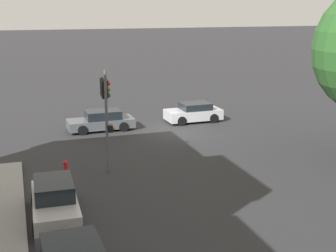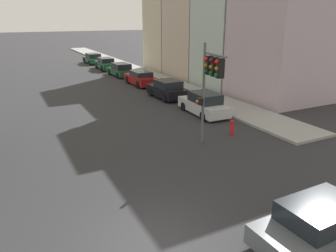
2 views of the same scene
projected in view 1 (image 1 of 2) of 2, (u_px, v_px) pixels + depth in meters
The scene contains 6 objects.
ground_plane at pixel (176, 132), 31.75m from camera, with size 300.00×300.00×0.00m, color #28282B.
traffic_signal at pixel (106, 98), 23.87m from camera, with size 0.56×2.29×5.27m.
crossing_car_0 at pixel (194, 113), 34.55m from camera, with size 4.12×2.10×1.40m.
crossing_car_1 at pixel (101, 121), 32.12m from camera, with size 4.54×1.99×1.38m.
parked_car_0 at pixel (55, 201), 18.78m from camera, with size 1.92×4.39×1.53m.
fire_hydrant at pixel (66, 169), 23.10m from camera, with size 0.22×0.22×0.92m.
Camera 1 is at (10.06, 28.96, 8.29)m, focal length 50.00 mm.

